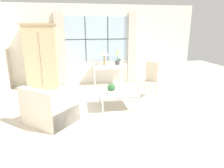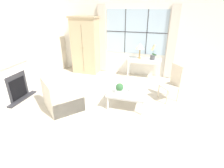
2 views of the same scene
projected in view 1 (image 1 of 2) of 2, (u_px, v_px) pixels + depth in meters
ground_plane at (111, 116)px, 4.75m from camera, size 14.00×14.00×0.00m
wall_back_windowed at (97, 45)px, 7.22m from camera, size 7.20×0.14×2.80m
armoire at (42, 57)px, 6.65m from camera, size 1.07×0.63×2.16m
console_table at (110, 67)px, 7.21m from camera, size 1.22×0.44×0.73m
table_lamp at (104, 53)px, 7.04m from camera, size 0.32×0.32×0.55m
potted_orchid at (118, 59)px, 7.16m from camera, size 0.22×0.17×0.55m
armchair_upholstered at (49, 111)px, 4.37m from camera, size 1.28×1.26×0.83m
side_chair_wooden at (150, 78)px, 6.00m from camera, size 0.62×0.62×1.04m
coffee_table at (118, 94)px, 5.16m from camera, size 1.00×0.75×0.42m
potted_plant_small at (111, 89)px, 4.97m from camera, size 0.20×0.20×0.27m
pillar_candle at (120, 89)px, 5.21m from camera, size 0.11×0.11×0.16m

